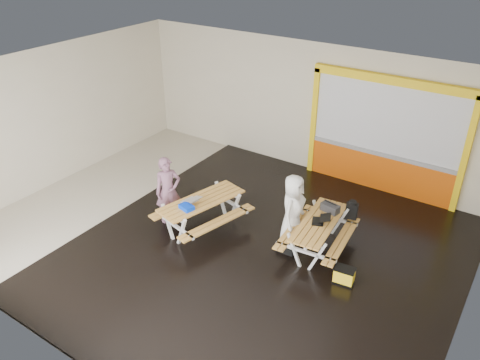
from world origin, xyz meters
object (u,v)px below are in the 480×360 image
Objects in this scene: picnic_table_right at (319,228)px; fluke_bag at (344,276)px; dark_case at (287,248)px; blue_pouch at (187,207)px; toolbox at (330,208)px; person_right at (293,209)px; picnic_table_left at (202,207)px; laptop_right at (321,220)px; person_left at (168,191)px; backpack at (352,210)px; laptop_left at (191,200)px.

fluke_bag is (0.89, -0.68, -0.35)m from picnic_table_right.
picnic_table_right is at bearing 39.29° from dark_case.
dark_case is (2.01, 0.78, -0.71)m from blue_pouch.
blue_pouch is 0.73× the size of toolbox.
blue_pouch is (-2.50, -1.18, 0.26)m from picnic_table_right.
person_right is at bearing -147.43° from toolbox.
blue_pouch reaches higher than picnic_table_left.
picnic_table_left is at bearing -163.99° from laptop_right.
laptop_right is at bearing 24.98° from blue_pouch.
picnic_table_right is at bearing -101.39° from person_right.
person_left reaches higher than blue_pouch.
blue_pouch is 0.72× the size of backpack.
picnic_table_left is 1.14× the size of picnic_table_right.
laptop_left is 1.15× the size of dark_case.
toolbox is (2.52, 1.65, 0.00)m from blue_pouch.
picnic_table_left is 5.12× the size of laptop_left.
person_left is 3.85× the size of fluke_bag.
person_left is at bearing 158.71° from blue_pouch.
person_right is at bearing 154.44° from fluke_bag.
person_right is 0.81m from dark_case.
toolbox is (0.66, 0.42, 0.05)m from person_right.
person_left reaches higher than toolbox.
blue_pouch is 3.53m from backpack.
blue_pouch is 0.72× the size of fluke_bag.
person_right reaches higher than picnic_table_right.
backpack reaches higher than blue_pouch.
person_left is 3.71× the size of laptop_left.
blue_pouch is 3.48m from fluke_bag.
backpack is (2.85, 2.07, -0.15)m from blue_pouch.
picnic_table_left is at bearing 85.25° from blue_pouch.
person_left is 2.91m from dark_case.
picnic_table_left is 3.24m from backpack.
dark_case is at bearing 168.79° from fluke_bag.
laptop_right is at bearing 16.01° from picnic_table_left.
laptop_left is (-1.95, -0.98, 0.06)m from person_right.
person_left reaches higher than backpack.
picnic_table_left is 2.57m from picnic_table_right.
picnic_table_right reaches higher than fluke_bag.
picnic_table_left is at bearing -154.42° from toolbox.
laptop_left is 0.94× the size of laptop_right.
laptop_right is (0.03, -0.01, 0.22)m from picnic_table_right.
toolbox is 1.56m from fluke_bag.
person_left is at bearing -157.77° from toolbox.
laptop_right is (2.62, 0.92, -0.05)m from laptop_left.
person_right is 4.21× the size of dark_case.
fluke_bag reaches higher than dark_case.
person_left is 1.01× the size of person_right.
picnic_table_right reaches higher than dark_case.
toolbox reaches higher than picnic_table_right.
laptop_right is 1.10× the size of fluke_bag.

